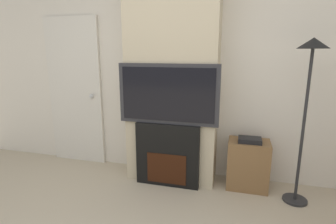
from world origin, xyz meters
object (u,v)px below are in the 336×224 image
television (168,94)px  floor_lamp (309,78)px  media_stand (248,164)px  fireplace (168,155)px

television → floor_lamp: 1.41m
television → media_stand: (0.91, 0.17, -0.80)m
fireplace → media_stand: fireplace is taller
fireplace → media_stand: (0.91, 0.17, -0.08)m
fireplace → floor_lamp: bearing=-0.2°
fireplace → television: 0.71m
fireplace → media_stand: size_ratio=1.22×
fireplace → floor_lamp: size_ratio=0.45×
fireplace → floor_lamp: 1.68m
floor_lamp → media_stand: (-0.49, 0.18, -1.01)m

